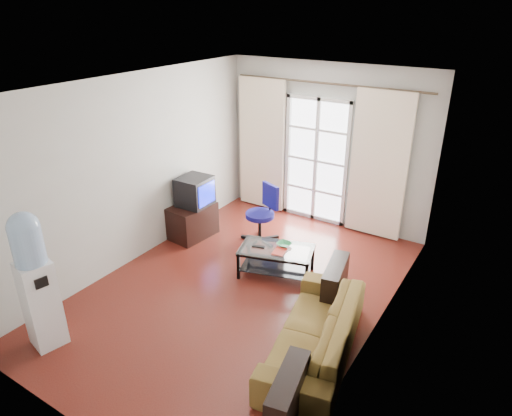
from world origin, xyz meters
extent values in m
plane|color=maroon|center=(0.00, 0.00, 0.00)|extent=(5.20, 5.20, 0.00)
plane|color=white|center=(0.00, 0.00, 2.70)|extent=(5.20, 5.20, 0.00)
cube|color=#B8B7AF|center=(0.00, 2.60, 1.35)|extent=(3.60, 0.02, 2.70)
cube|color=#B8B7AF|center=(0.00, -2.60, 1.35)|extent=(3.60, 0.02, 2.70)
cube|color=#B8B7AF|center=(-1.80, 0.00, 1.35)|extent=(0.02, 5.20, 2.70)
cube|color=#B8B7AF|center=(1.80, 0.00, 1.35)|extent=(0.02, 5.20, 2.70)
cube|color=white|center=(-0.15, 2.56, 1.07)|extent=(1.01, 0.02, 2.04)
cube|color=white|center=(-0.15, 2.54, 1.07)|extent=(1.16, 0.06, 2.15)
cylinder|color=#4C3F2D|center=(0.00, 2.50, 2.38)|extent=(3.30, 0.04, 0.04)
cube|color=#FFEDCD|center=(-1.20, 2.48, 1.20)|extent=(0.90, 0.07, 2.35)
cube|color=#FFEDCD|center=(0.95, 2.48, 1.20)|extent=(0.90, 0.07, 2.35)
cube|color=gray|center=(0.80, 2.50, 0.33)|extent=(0.64, 0.12, 0.64)
imported|color=brown|center=(1.38, -0.57, 0.29)|extent=(2.26, 1.52, 0.57)
cube|color=silver|center=(0.22, 0.58, 0.41)|extent=(1.14, 0.85, 0.01)
cube|color=black|center=(0.22, 0.58, 0.13)|extent=(1.06, 0.77, 0.01)
cube|color=black|center=(-0.16, 0.20, 0.20)|extent=(0.05, 0.05, 0.41)
cube|color=black|center=(0.75, 0.47, 0.20)|extent=(0.05, 0.05, 0.41)
cube|color=black|center=(-0.31, 0.69, 0.20)|extent=(0.05, 0.05, 0.41)
cube|color=black|center=(0.60, 0.97, 0.20)|extent=(0.05, 0.05, 0.41)
imported|color=#379957|center=(0.27, 0.71, 0.44)|extent=(0.24, 0.24, 0.05)
imported|color=#AC152C|center=(0.22, 0.50, 0.42)|extent=(0.23, 0.27, 0.02)
cube|color=black|center=(-0.01, 0.48, 0.42)|extent=(0.19, 0.10, 0.02)
cube|color=black|center=(-1.52, 0.86, 0.27)|extent=(0.57, 0.79, 0.54)
cube|color=black|center=(-1.50, 0.93, 0.78)|extent=(0.48, 0.52, 0.47)
cube|color=#0C19E5|center=(-1.26, 0.94, 0.78)|extent=(0.03, 0.41, 0.35)
cube|color=black|center=(-1.71, 0.92, 0.78)|extent=(0.15, 0.35, 0.30)
cylinder|color=black|center=(-0.50, 1.29, 0.24)|extent=(0.05, 0.05, 0.48)
cylinder|color=navy|center=(-0.50, 1.29, 0.47)|extent=(0.46, 0.46, 0.07)
cube|color=navy|center=(-0.42, 1.48, 0.74)|extent=(0.36, 0.19, 0.39)
cube|color=white|center=(-1.25, -2.03, 0.53)|extent=(0.40, 0.40, 1.05)
cylinder|color=#88A8D2|center=(-1.25, -2.03, 1.26)|extent=(0.32, 0.32, 0.42)
sphere|color=#88A8D2|center=(-1.25, -2.03, 1.47)|extent=(0.32, 0.32, 0.32)
cube|color=black|center=(-1.09, -2.07, 0.88)|extent=(0.07, 0.14, 0.11)
camera|label=1|loc=(2.94, -4.25, 3.55)|focal=32.00mm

